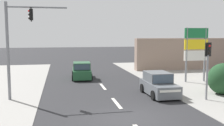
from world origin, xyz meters
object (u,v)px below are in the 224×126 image
at_px(hatchback_receding_far, 82,71).
at_px(hatchback_kerbside_parked, 159,85).
at_px(shopping_plaza_sign, 196,47).
at_px(traffic_signal_mast, 17,38).
at_px(pedestal_signal_right_kerb, 208,61).

bearing_deg(hatchback_receding_far, hatchback_kerbside_parked, -59.01).
height_order(shopping_plaza_sign, hatchback_receding_far, shopping_plaza_sign).
bearing_deg(traffic_signal_mast, hatchback_receding_far, 56.98).
relative_size(shopping_plaza_sign, hatchback_kerbside_parked, 1.26).
xyz_separation_m(traffic_signal_mast, hatchback_receding_far, (4.49, 6.90, -3.13)).
distance_m(shopping_plaza_sign, hatchback_receding_far, 10.25).
bearing_deg(hatchback_kerbside_parked, pedestal_signal_right_kerb, -37.36).
bearing_deg(hatchback_kerbside_parked, hatchback_receding_far, 120.99).
relative_size(pedestal_signal_right_kerb, shopping_plaza_sign, 0.77).
height_order(traffic_signal_mast, hatchback_receding_far, traffic_signal_mast).
bearing_deg(shopping_plaza_sign, traffic_signal_mast, -166.05).
bearing_deg(shopping_plaza_sign, hatchback_kerbside_parked, -140.29).
relative_size(pedestal_signal_right_kerb, hatchback_kerbside_parked, 0.98).
bearing_deg(pedestal_signal_right_kerb, shopping_plaza_sign, 67.34).
xyz_separation_m(pedestal_signal_right_kerb, hatchback_receding_far, (-6.92, 9.34, -1.71)).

